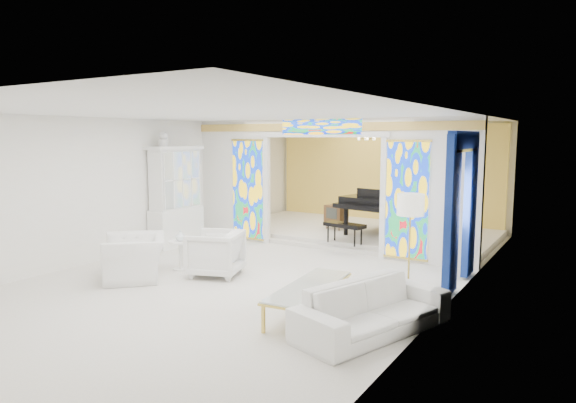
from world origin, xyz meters
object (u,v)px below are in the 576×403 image
Objects in this scene: china_cabinet at (176,197)px; tv_console at (336,214)px; sofa at (373,308)px; grand_piano at (390,203)px; armchair_right at (215,253)px; armchair_left at (135,258)px; coffee_table at (309,288)px.

china_cabinet reaches higher than tv_console.
sofa is 0.75× the size of grand_piano.
armchair_right is 4.71m from tv_console.
tv_console is (1.31, 5.65, 0.19)m from armchair_left.
grand_piano is (2.76, 5.73, 0.58)m from armchair_left.
china_cabinet is at bearing -118.96° from tv_console.
coffee_table is at bearing -26.74° from china_cabinet.
armchair_left reaches higher than coffee_table.
tv_console is at bearing -165.79° from grand_piano.
sofa is (3.62, -1.11, -0.09)m from armchair_right.
armchair_left is 4.74m from sofa.
grand_piano reaches higher than sofa.
armchair_right is 1.48× the size of tv_console.
grand_piano is at bearing 141.91° from armchair_right.
armchair_right is 0.31× the size of grand_piano.
armchair_left is at bearing -104.75° from grand_piano.
grand_piano is at bearing 15.97° from tv_console.
armchair_left is 6.38m from grand_piano.
armchair_left is 3.67m from coffee_table.
grand_piano reaches higher than armchair_right.
sofa is at bearing 42.38° from armchair_left.
armchair_left is 5.80m from tv_console.
tv_console is at bearing 121.32° from armchair_left.
sofa is 6.25m from grand_piano.
sofa reaches higher than coffee_table.
china_cabinet is 6.80m from sofa.
armchair_left is 0.53× the size of sofa.
armchair_right is 0.41× the size of sofa.
tv_console is (-2.36, 5.65, 0.18)m from coffee_table.
armchair_right reaches higher than armchair_left.
china_cabinet is 2.23× the size of armchair_left.
armchair_left is 0.60× the size of coffee_table.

